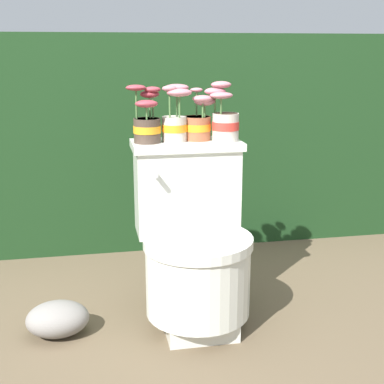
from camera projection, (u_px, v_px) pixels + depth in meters
The scene contains 8 objects.
ground_plane at pixel (173, 326), 2.07m from camera, with size 12.00×12.00×0.00m, color brown.
hedge_backdrop at pixel (137, 132), 3.20m from camera, with size 3.41×1.03×1.12m.
toilet at pixel (193, 243), 2.07m from camera, with size 0.43×0.55×0.69m.
potted_plant_left at pixel (147, 122), 2.06m from camera, with size 0.13×0.12×0.22m.
potted_plant_midleft at pixel (175, 119), 2.08m from camera, with size 0.11×0.12×0.22m.
potted_plant_middle at pixel (198, 122), 2.12m from camera, with size 0.13×0.13×0.21m.
potted_plant_midright at pixel (224, 119), 2.10m from camera, with size 0.14×0.11×0.23m.
garden_stone at pixel (58, 319), 2.00m from camera, with size 0.23×0.19×0.13m.
Camera 1 is at (-0.28, -1.85, 1.04)m, focal length 50.00 mm.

